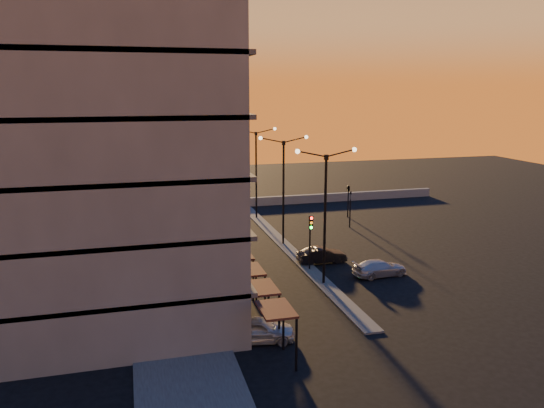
{
  "coord_description": "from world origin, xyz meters",
  "views": [
    {
      "loc": [
        -12.62,
        -32.76,
        13.29
      ],
      "look_at": [
        -1.82,
        7.05,
        4.36
      ],
      "focal_mm": 35.0,
      "sensor_mm": 36.0,
      "label": 1
    }
  ],
  "objects": [
    {
      "name": "car_wagon",
      "position": [
        4.57,
        0.56,
        0.59
      ],
      "size": [
        4.2,
        2.01,
        1.18
      ],
      "primitive_type": "imported",
      "rotation": [
        0.0,
        0.0,
        1.66
      ],
      "color": "#B9BCC1",
      "rests_on": "ground"
    },
    {
      "name": "traffic_light_main",
      "position": [
        0.0,
        2.87,
        2.89
      ],
      "size": [
        0.28,
        0.44,
        4.25
      ],
      "color": "black",
      "rests_on": "ground"
    },
    {
      "name": "car_hatchback",
      "position": [
        -6.5,
        -7.12,
        0.69
      ],
      "size": [
        4.3,
        2.38,
        1.38
      ],
      "primitive_type": "imported",
      "rotation": [
        0.0,
        0.0,
        1.38
      ],
      "color": "silver",
      "rests_on": "ground"
    },
    {
      "name": "median",
      "position": [
        0.0,
        10.0,
        0.06
      ],
      "size": [
        1.2,
        36.0,
        0.12
      ],
      "primitive_type": "cube",
      "color": "#454543",
      "rests_on": "ground"
    },
    {
      "name": "sidewalk_west",
      "position": [
        -10.5,
        4.0,
        0.06
      ],
      "size": [
        5.0,
        40.0,
        0.12
      ],
      "primitive_type": "cube",
      "color": "#454543",
      "rests_on": "ground"
    },
    {
      "name": "streetlamp_mid",
      "position": [
        0.0,
        10.0,
        5.59
      ],
      "size": [
        4.32,
        0.32,
        9.51
      ],
      "color": "black",
      "rests_on": "ground"
    },
    {
      "name": "signal_east_a",
      "position": [
        8.0,
        14.0,
        1.93
      ],
      "size": [
        0.13,
        0.16,
        3.6
      ],
      "color": "black",
      "rests_on": "ground"
    },
    {
      "name": "parapet",
      "position": [
        2.0,
        26.0,
        0.5
      ],
      "size": [
        44.0,
        0.5,
        1.0
      ],
      "primitive_type": "cube",
      "color": "slate",
      "rests_on": "ground"
    },
    {
      "name": "streetlamp_far",
      "position": [
        0.0,
        20.0,
        5.59
      ],
      "size": [
        4.32,
        0.32,
        9.51
      ],
      "color": "black",
      "rests_on": "ground"
    },
    {
      "name": "signal_east_b",
      "position": [
        9.5,
        18.0,
        3.1
      ],
      "size": [
        0.42,
        1.99,
        3.6
      ],
      "color": "black",
      "rests_on": "ground"
    },
    {
      "name": "streetlamp_near",
      "position": [
        0.0,
        0.0,
        5.59
      ],
      "size": [
        4.32,
        0.32,
        9.51
      ],
      "color": "black",
      "rests_on": "ground"
    },
    {
      "name": "car_sedan",
      "position": [
        1.5,
        4.42,
        0.63
      ],
      "size": [
        3.82,
        1.35,
        1.26
      ],
      "primitive_type": "imported",
      "rotation": [
        0.0,
        0.0,
        1.58
      ],
      "color": "black",
      "rests_on": "ground"
    },
    {
      "name": "ground",
      "position": [
        0.0,
        0.0,
        0.0
      ],
      "size": [
        120.0,
        120.0,
        0.0
      ],
      "primitive_type": "plane",
      "color": "black",
      "rests_on": "ground"
    },
    {
      "name": "building",
      "position": [
        -14.0,
        0.03,
        11.91
      ],
      "size": [
        14.35,
        17.08,
        25.0
      ],
      "color": "slate",
      "rests_on": "ground"
    }
  ]
}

